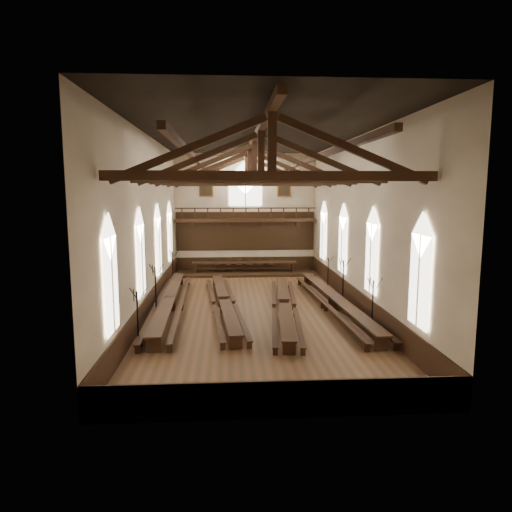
# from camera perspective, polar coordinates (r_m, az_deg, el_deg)

# --- Properties ---
(ground) EXTENTS (26.00, 26.00, 0.00)m
(ground) POSITION_cam_1_polar(r_m,az_deg,el_deg) (26.93, -0.18, -6.65)
(ground) COLOR brown
(ground) RESTS_ON ground
(room_walls) EXTENTS (26.00, 26.00, 26.00)m
(room_walls) POSITION_cam_1_polar(r_m,az_deg,el_deg) (26.03, -0.19, 7.22)
(room_walls) COLOR beige
(room_walls) RESTS_ON ground
(wainscot_band) EXTENTS (12.00, 26.00, 1.20)m
(wainscot_band) POSITION_cam_1_polar(r_m,az_deg,el_deg) (26.78, -0.18, -5.41)
(wainscot_band) COLOR black
(wainscot_band) RESTS_ON ground
(side_windows) EXTENTS (11.85, 19.80, 4.50)m
(side_windows) POSITION_cam_1_polar(r_m,az_deg,el_deg) (26.22, -0.19, 1.27)
(side_windows) COLOR white
(side_windows) RESTS_ON room_walls
(end_window) EXTENTS (2.80, 0.12, 3.80)m
(end_window) POSITION_cam_1_polar(r_m,az_deg,el_deg) (38.91, -1.35, 8.67)
(end_window) COLOR white
(end_window) RESTS_ON room_walls
(minstrels_gallery) EXTENTS (11.80, 1.24, 3.70)m
(minstrels_gallery) POSITION_cam_1_polar(r_m,az_deg,el_deg) (38.79, -1.32, 3.76)
(minstrels_gallery) COLOR #371C11
(minstrels_gallery) RESTS_ON room_walls
(portraits) EXTENTS (7.75, 0.09, 1.45)m
(portraits) POSITION_cam_1_polar(r_m,az_deg,el_deg) (38.91, -1.35, 8.49)
(portraits) COLOR brown
(portraits) RESTS_ON room_walls
(roof_trusses) EXTENTS (11.70, 25.70, 2.80)m
(roof_trusses) POSITION_cam_1_polar(r_m,az_deg,el_deg) (26.06, -0.19, 11.09)
(roof_trusses) COLOR #371C11
(roof_trusses) RESTS_ON room_walls
(refectory_row_a) EXTENTS (1.87, 15.01, 0.81)m
(refectory_row_a) POSITION_cam_1_polar(r_m,az_deg,el_deg) (27.08, -10.81, -5.43)
(refectory_row_a) COLOR #371C11
(refectory_row_a) RESTS_ON ground
(refectory_row_b) EXTENTS (2.00, 14.19, 0.72)m
(refectory_row_b) POSITION_cam_1_polar(r_m,az_deg,el_deg) (26.71, -4.05, -5.64)
(refectory_row_b) COLOR #371C11
(refectory_row_b) RESTS_ON ground
(refectory_row_c) EXTENTS (2.05, 14.09, 0.71)m
(refectory_row_c) POSITION_cam_1_polar(r_m,az_deg,el_deg) (26.01, 3.64, -6.03)
(refectory_row_c) COLOR #371C11
(refectory_row_c) RESTS_ON ground
(refectory_row_d) EXTENTS (1.96, 14.84, 0.79)m
(refectory_row_d) POSITION_cam_1_polar(r_m,az_deg,el_deg) (27.11, 9.88, -5.42)
(refectory_row_d) COLOR #371C11
(refectory_row_d) RESTS_ON ground
(dais) EXTENTS (11.40, 3.11, 0.21)m
(dais) POSITION_cam_1_polar(r_m,az_deg,el_deg) (38.02, -1.45, -2.11)
(dais) COLOR black
(dais) RESTS_ON ground
(high_table) EXTENTS (8.68, 1.04, 0.81)m
(high_table) POSITION_cam_1_polar(r_m,az_deg,el_deg) (37.89, -1.45, -0.93)
(high_table) COLOR #371C11
(high_table) RESTS_ON dais
(high_chairs) EXTENTS (5.01, 0.52, 1.06)m
(high_chairs) POSITION_cam_1_polar(r_m,az_deg,el_deg) (38.74, -1.50, -0.89)
(high_chairs) COLOR #371C11
(high_chairs) RESTS_ON dais
(candelabrum_left_near) EXTENTS (0.79, 0.79, 2.67)m
(candelabrum_left_near) POSITION_cam_1_polar(r_m,az_deg,el_deg) (21.11, -14.53, -8.83)
(candelabrum_left_near) COLOR black
(candelabrum_left_near) RESTS_ON ground
(candelabrum_left_mid) EXTENTS (0.85, 0.86, 2.88)m
(candelabrum_left_mid) POSITION_cam_1_polar(r_m,az_deg,el_deg) (26.05, -12.39, -5.37)
(candelabrum_left_mid) COLOR black
(candelabrum_left_mid) RESTS_ON ground
(candelabrum_left_far) EXTENTS (0.71, 0.81, 2.64)m
(candelabrum_left_far) POSITION_cam_1_polar(r_m,az_deg,el_deg) (33.88, -10.34, -2.31)
(candelabrum_left_far) COLOR black
(candelabrum_left_far) RESTS_ON ground
(candelabrum_right_near) EXTENTS (0.81, 0.79, 2.70)m
(candelabrum_right_near) POSITION_cam_1_polar(r_m,az_deg,el_deg) (23.39, 14.32, -7.13)
(candelabrum_right_near) COLOR black
(candelabrum_right_near) RESTS_ON ground
(candelabrum_right_mid) EXTENTS (0.78, 0.87, 2.84)m
(candelabrum_right_mid) POSITION_cam_1_polar(r_m,az_deg,el_deg) (28.75, 10.80, -4.08)
(candelabrum_right_mid) COLOR black
(candelabrum_right_mid) RESTS_ON ground
(candelabrum_right_far) EXTENTS (0.65, 0.71, 2.33)m
(candelabrum_right_far) POSITION_cam_1_polar(r_m,az_deg,el_deg) (32.77, 8.98, -2.80)
(candelabrum_right_far) COLOR black
(candelabrum_right_far) RESTS_ON ground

